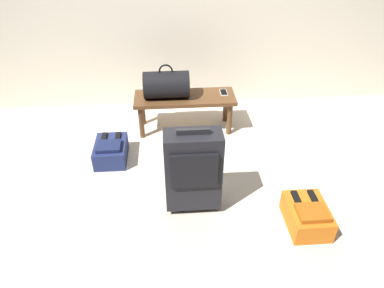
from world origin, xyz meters
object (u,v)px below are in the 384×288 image
bench (185,101)px  backpack_orange (307,215)px  duffel_bag_black (166,85)px  suitcase_upright_charcoal (193,170)px  backpack_navy (111,151)px  cell_phone (224,92)px

bench → backpack_orange: 1.62m
duffel_bag_black → suitcase_upright_charcoal: (0.17, -1.14, -0.14)m
bench → duffel_bag_black: duffel_bag_black is taller
bench → duffel_bag_black: bearing=180.0°
backpack_navy → suitcase_upright_charcoal: bearing=-43.3°
duffel_bag_black → backpack_navy: size_ratio=1.16×
cell_phone → suitcase_upright_charcoal: bearing=-108.5°
cell_phone → suitcase_upright_charcoal: size_ratio=0.20×
bench → suitcase_upright_charcoal: (-0.00, -1.14, 0.05)m
bench → backpack_navy: bearing=-145.8°
backpack_orange → bench: bearing=120.3°
duffel_bag_black → suitcase_upright_charcoal: bearing=-81.3°
bench → duffel_bag_black: 0.26m
bench → cell_phone: bearing=6.6°
backpack_navy → duffel_bag_black: bearing=42.2°
suitcase_upright_charcoal → backpack_navy: suitcase_upright_charcoal is taller
duffel_bag_black → cell_phone: size_ratio=3.06×
cell_phone → backpack_orange: size_ratio=0.38×
bench → duffel_bag_black: size_ratio=2.27×
bench → backpack_orange: bearing=-59.7°
bench → suitcase_upright_charcoal: size_ratio=1.39×
backpack_orange → cell_phone: bearing=106.1°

